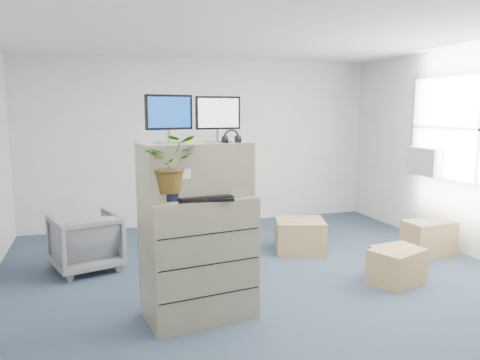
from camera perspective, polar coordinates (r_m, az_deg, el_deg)
name	(u,v)px	position (r m, az deg, el deg)	size (l,w,h in m)	color
ground	(280,299)	(5.04, 4.94, -14.29)	(7.00, 7.00, 0.00)	#23303F
wall_back	(203,142)	(8.02, -4.52, 4.60)	(6.00, 0.02, 2.80)	beige
ac_unit	(426,162)	(7.39, 21.78, 2.11)	(0.24, 0.60, 0.40)	silver
filing_cabinet_lower	(198,257)	(4.48, -5.09, -9.35)	(0.99, 0.61, 1.16)	#827559
filing_cabinet_upper	(195,169)	(4.35, -5.50, 1.30)	(0.99, 0.50, 0.50)	#827559
monitor_left	(169,116)	(4.26, -8.64, 7.72)	(0.44, 0.21, 0.43)	#99999E
monitor_right	(218,116)	(4.37, -2.69, 7.75)	(0.43, 0.17, 0.42)	#99999E
headphones	(231,138)	(4.29, -1.05, 5.16)	(0.16, 0.16, 0.02)	black
keyboard	(203,199)	(4.17, -4.53, -2.28)	(0.53, 0.22, 0.03)	black
mouse	(229,194)	(4.35, -1.29, -1.71)	(0.11, 0.07, 0.04)	silver
water_bottle	(206,180)	(4.44, -4.13, -0.04)	(0.08, 0.08, 0.27)	#94959C
phone_dock	(194,190)	(4.37, -5.67, -1.25)	(0.08, 0.07, 0.16)	silver
external_drive	(222,189)	(4.56, -2.21, -1.09)	(0.20, 0.15, 0.06)	black
tissue_box	(222,180)	(4.56, -2.26, -0.03)	(0.29, 0.14, 0.11)	#3976C2
potted_plant	(170,171)	(4.08, -8.56, 1.08)	(0.49, 0.53, 0.48)	#ABC59F
office_chair	(85,239)	(6.07, -18.33, -6.85)	(0.75, 0.70, 0.77)	slate
cardboard_boxes	(367,246)	(6.31, 15.24, -7.75)	(2.34, 2.15, 0.46)	olive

